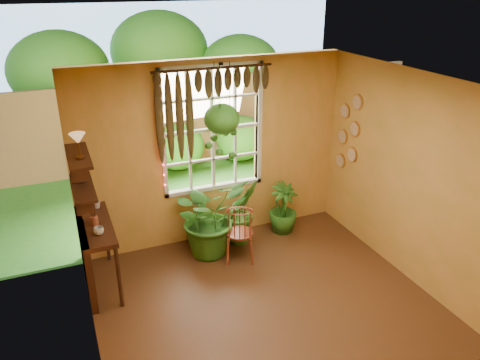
% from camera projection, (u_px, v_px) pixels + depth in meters
% --- Properties ---
extents(floor, '(4.50, 4.50, 0.00)m').
position_uv_depth(floor, '(281.00, 325.00, 5.41)').
color(floor, '#512717').
rests_on(floor, ground).
extents(ceiling, '(4.50, 4.50, 0.00)m').
position_uv_depth(ceiling, '(291.00, 94.00, 4.33)').
color(ceiling, silver).
rests_on(ceiling, wall_back).
extents(wall_back, '(4.00, 0.00, 4.00)m').
position_uv_depth(wall_back, '(214.00, 153.00, 6.78)').
color(wall_back, '#E89D4F').
rests_on(wall_back, floor).
extents(wall_left, '(0.00, 4.50, 4.50)m').
position_uv_depth(wall_left, '(86.00, 264.00, 4.17)').
color(wall_left, '#E89D4F').
rests_on(wall_left, floor).
extents(wall_right, '(0.00, 4.50, 4.50)m').
position_uv_depth(wall_right, '(435.00, 191.00, 5.57)').
color(wall_right, '#E89D4F').
rests_on(wall_right, floor).
extents(window, '(1.52, 0.10, 1.86)m').
position_uv_depth(window, '(212.00, 129.00, 6.66)').
color(window, white).
rests_on(window, wall_back).
extents(valance_vine, '(1.70, 0.12, 1.10)m').
position_uv_depth(valance_vine, '(208.00, 92.00, 6.30)').
color(valance_vine, '#391A0F').
rests_on(valance_vine, window).
extents(string_lights, '(0.03, 0.03, 1.54)m').
position_uv_depth(string_lights, '(161.00, 134.00, 6.30)').
color(string_lights, '#FF2633').
rests_on(string_lights, window).
extents(wall_plates, '(0.04, 0.32, 1.10)m').
position_uv_depth(wall_plates, '(348.00, 133.00, 7.00)').
color(wall_plates, beige).
rests_on(wall_plates, wall_right).
extents(counter_ledge, '(0.40, 1.20, 0.90)m').
position_uv_depth(counter_ledge, '(89.00, 249.00, 5.88)').
color(counter_ledge, '#391A0F').
rests_on(counter_ledge, floor).
extents(shelf_lower, '(0.25, 0.90, 0.04)m').
position_uv_depth(shelf_lower, '(83.00, 188.00, 5.55)').
color(shelf_lower, '#391A0F').
rests_on(shelf_lower, wall_left).
extents(shelf_upper, '(0.25, 0.90, 0.04)m').
position_uv_depth(shelf_upper, '(78.00, 156.00, 5.39)').
color(shelf_upper, '#391A0F').
rests_on(shelf_upper, wall_left).
extents(backyard, '(14.00, 10.00, 12.00)m').
position_uv_depth(backyard, '(157.00, 90.00, 10.80)').
color(backyard, '#225E1A').
rests_on(backyard, ground).
extents(windsor_chair, '(0.51, 0.52, 1.05)m').
position_uv_depth(windsor_chair, '(240.00, 241.00, 6.55)').
color(windsor_chair, maroon).
rests_on(windsor_chair, floor).
extents(potted_plant_left, '(1.27, 1.18, 1.16)m').
position_uv_depth(potted_plant_left, '(210.00, 216.00, 6.62)').
color(potted_plant_left, '#194F15').
rests_on(potted_plant_left, floor).
extents(potted_plant_mid, '(0.62, 0.54, 0.99)m').
position_uv_depth(potted_plant_mid, '(242.00, 211.00, 6.94)').
color(potted_plant_mid, '#194F15').
rests_on(potted_plant_mid, floor).
extents(potted_plant_right, '(0.53, 0.53, 0.80)m').
position_uv_depth(potted_plant_right, '(283.00, 208.00, 7.26)').
color(potted_plant_right, '#194F15').
rests_on(potted_plant_right, floor).
extents(hanging_basket, '(0.48, 0.48, 1.29)m').
position_uv_depth(hanging_basket, '(222.00, 121.00, 6.26)').
color(hanging_basket, black).
rests_on(hanging_basket, ceiling).
extents(cup_a, '(0.13, 0.13, 0.09)m').
position_uv_depth(cup_a, '(99.00, 231.00, 5.52)').
color(cup_a, silver).
rests_on(cup_a, counter_ledge).
extents(cup_b, '(0.12, 0.12, 0.10)m').
position_uv_depth(cup_b, '(97.00, 205.00, 6.14)').
color(cup_b, beige).
rests_on(cup_b, counter_ledge).
extents(brush_jar, '(0.09, 0.09, 0.34)m').
position_uv_depth(brush_jar, '(94.00, 215.00, 5.69)').
color(brush_jar, brown).
rests_on(brush_jar, counter_ledge).
extents(shelf_vase, '(0.16, 0.16, 0.15)m').
position_uv_depth(shelf_vase, '(81.00, 177.00, 5.63)').
color(shelf_vase, '#B2AD99').
rests_on(shelf_vase, shelf_lower).
extents(tiffany_lamp, '(0.18, 0.18, 0.30)m').
position_uv_depth(tiffany_lamp, '(78.00, 140.00, 5.17)').
color(tiffany_lamp, '#553318').
rests_on(tiffany_lamp, shelf_upper).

